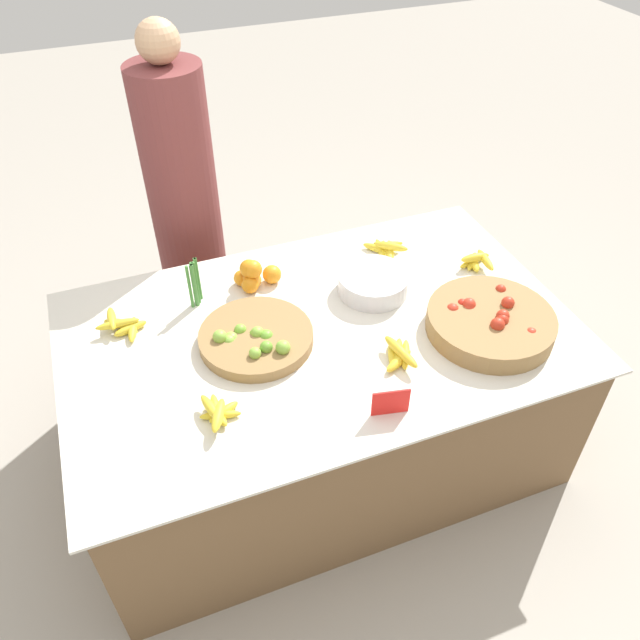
{
  "coord_description": "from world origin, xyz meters",
  "views": [
    {
      "loc": [
        -0.62,
        -1.61,
        2.26
      ],
      "look_at": [
        0.0,
        0.0,
        0.74
      ],
      "focal_mm": 35.0,
      "sensor_mm": 36.0,
      "label": 1
    }
  ],
  "objects_px": {
    "lime_bowl": "(255,338)",
    "tomato_basket": "(490,322)",
    "metal_bowl": "(373,283)",
    "price_sign": "(391,402)",
    "vendor_person": "(186,213)"
  },
  "relations": [
    {
      "from": "metal_bowl",
      "to": "price_sign",
      "type": "relative_size",
      "value": 2.29
    },
    {
      "from": "lime_bowl",
      "to": "tomato_basket",
      "type": "xyz_separation_m",
      "value": [
        0.83,
        -0.24,
        0.02
      ]
    },
    {
      "from": "tomato_basket",
      "to": "metal_bowl",
      "type": "bearing_deg",
      "value": 129.85
    },
    {
      "from": "tomato_basket",
      "to": "metal_bowl",
      "type": "distance_m",
      "value": 0.48
    },
    {
      "from": "tomato_basket",
      "to": "vendor_person",
      "type": "bearing_deg",
      "value": 127.91
    },
    {
      "from": "metal_bowl",
      "to": "lime_bowl",
      "type": "bearing_deg",
      "value": -166.7
    },
    {
      "from": "tomato_basket",
      "to": "vendor_person",
      "type": "distance_m",
      "value": 1.46
    },
    {
      "from": "metal_bowl",
      "to": "price_sign",
      "type": "bearing_deg",
      "value": -109.65
    },
    {
      "from": "metal_bowl",
      "to": "vendor_person",
      "type": "relative_size",
      "value": 0.18
    },
    {
      "from": "price_sign",
      "to": "vendor_person",
      "type": "relative_size",
      "value": 0.08
    },
    {
      "from": "tomato_basket",
      "to": "metal_bowl",
      "type": "xyz_separation_m",
      "value": [
        -0.31,
        0.37,
        -0.0
      ]
    },
    {
      "from": "lime_bowl",
      "to": "vendor_person",
      "type": "xyz_separation_m",
      "value": [
        -0.06,
        0.91,
        0.02
      ]
    },
    {
      "from": "lime_bowl",
      "to": "tomato_basket",
      "type": "height_order",
      "value": "tomato_basket"
    },
    {
      "from": "lime_bowl",
      "to": "vendor_person",
      "type": "distance_m",
      "value": 0.91
    },
    {
      "from": "tomato_basket",
      "to": "metal_bowl",
      "type": "height_order",
      "value": "tomato_basket"
    }
  ]
}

